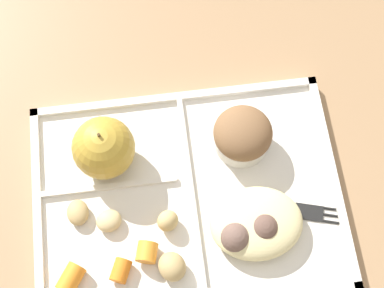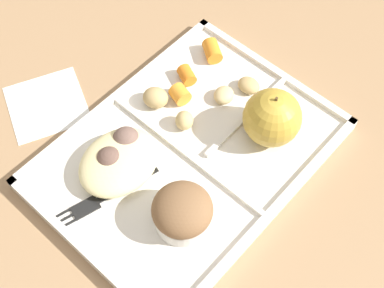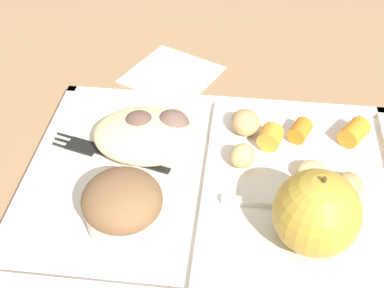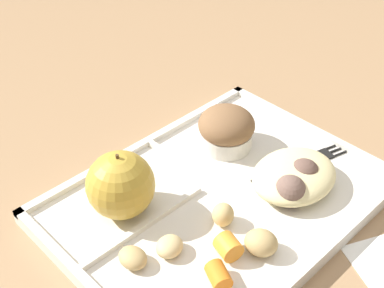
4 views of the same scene
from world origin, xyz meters
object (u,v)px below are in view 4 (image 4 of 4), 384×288
at_px(green_apple, 121,185).
at_px(plastic_fork, 307,161).
at_px(lunch_tray, 218,200).
at_px(bran_muffin, 226,129).

distance_m(green_apple, plastic_fork, 0.24).
relative_size(lunch_tray, green_apple, 4.64).
bearing_deg(bran_muffin, plastic_fork, -63.13).
distance_m(bran_muffin, plastic_fork, 0.11).
distance_m(green_apple, bran_muffin, 0.17).
height_order(green_apple, bran_muffin, green_apple).
bearing_deg(lunch_tray, green_apple, 146.89).
height_order(lunch_tray, bran_muffin, bran_muffin).
xyz_separation_m(green_apple, bran_muffin, (0.17, 0.00, -0.01)).
bearing_deg(plastic_fork, lunch_tray, 164.64).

